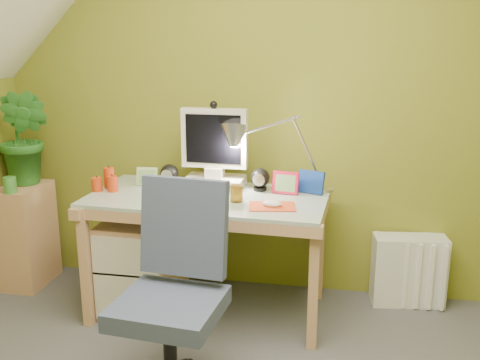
% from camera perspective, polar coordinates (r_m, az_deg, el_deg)
% --- Properties ---
extents(wall_back, '(3.20, 0.01, 2.40)m').
position_cam_1_polar(wall_back, '(3.38, 1.95, 8.33)').
color(wall_back, olive).
rests_on(wall_back, floor).
extents(desk, '(1.34, 0.72, 0.70)m').
position_cam_1_polar(desk, '(3.24, -3.23, -7.56)').
color(desk, tan).
rests_on(desk, floor).
extents(monitor, '(0.38, 0.22, 0.52)m').
position_cam_1_polar(monitor, '(3.23, -2.61, 3.78)').
color(monitor, silver).
rests_on(monitor, desk).
extents(speaker_left, '(0.12, 0.12, 0.13)m').
position_cam_1_polar(speaker_left, '(3.32, -7.18, 0.52)').
color(speaker_left, black).
rests_on(speaker_left, desk).
extents(speaker_right, '(0.13, 0.13, 0.13)m').
position_cam_1_polar(speaker_right, '(3.20, 2.06, 0.09)').
color(speaker_right, black).
rests_on(speaker_right, desk).
extents(keyboard, '(0.43, 0.18, 0.02)m').
position_cam_1_polar(keyboard, '(3.01, -5.46, -2.05)').
color(keyboard, white).
rests_on(keyboard, desk).
extents(mousepad, '(0.26, 0.21, 0.01)m').
position_cam_1_polar(mousepad, '(2.92, 3.27, -2.69)').
color(mousepad, '#C6421F').
rests_on(mousepad, desk).
extents(mouse, '(0.11, 0.08, 0.03)m').
position_cam_1_polar(mouse, '(2.91, 3.27, -2.43)').
color(mouse, white).
rests_on(mouse, mousepad).
extents(amber_tumbler, '(0.08, 0.08, 0.09)m').
position_cam_1_polar(amber_tumbler, '(2.99, -0.36, -1.38)').
color(amber_tumbler, '#896114').
rests_on(amber_tumbler, desk).
extents(candle_cluster, '(0.19, 0.17, 0.12)m').
position_cam_1_polar(candle_cluster, '(3.31, -13.43, 0.06)').
color(candle_cluster, red).
rests_on(candle_cluster, desk).
extents(photo_frame_red, '(0.15, 0.04, 0.13)m').
position_cam_1_polar(photo_frame_red, '(3.14, 4.65, -0.28)').
color(photo_frame_red, red).
rests_on(photo_frame_red, desk).
extents(photo_frame_blue, '(0.15, 0.07, 0.13)m').
position_cam_1_polar(photo_frame_blue, '(3.17, 7.24, -0.20)').
color(photo_frame_blue, '#163898').
rests_on(photo_frame_blue, desk).
extents(photo_frame_green, '(0.13, 0.03, 0.11)m').
position_cam_1_polar(photo_frame_green, '(3.35, -9.40, 0.36)').
color(photo_frame_green, '#A7BF83').
rests_on(photo_frame_green, desk).
extents(desk_lamp, '(0.62, 0.32, 0.64)m').
position_cam_1_polar(desk_lamp, '(3.14, 5.41, 4.48)').
color(desk_lamp, silver).
rests_on(desk_lamp, desk).
extents(side_ledge, '(0.24, 0.37, 0.65)m').
position_cam_1_polar(side_ledge, '(3.84, -20.83, -5.26)').
color(side_ledge, tan).
rests_on(side_ledge, floor).
extents(potted_plant, '(0.38, 0.33, 0.60)m').
position_cam_1_polar(potted_plant, '(3.72, -21.00, 4.05)').
color(potted_plant, '#266521').
rests_on(potted_plant, side_ledge).
extents(green_cup, '(0.08, 0.08, 0.10)m').
position_cam_1_polar(green_cup, '(3.61, -22.33, -0.47)').
color(green_cup, '#438E3B').
rests_on(green_cup, side_ledge).
extents(task_chair, '(0.54, 0.54, 0.89)m').
position_cam_1_polar(task_chair, '(2.48, -7.27, -12.59)').
color(task_chair, '#39425E').
rests_on(task_chair, floor).
extents(radiator, '(0.44, 0.22, 0.42)m').
position_cam_1_polar(radiator, '(3.52, 16.74, -8.77)').
color(radiator, silver).
rests_on(radiator, floor).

